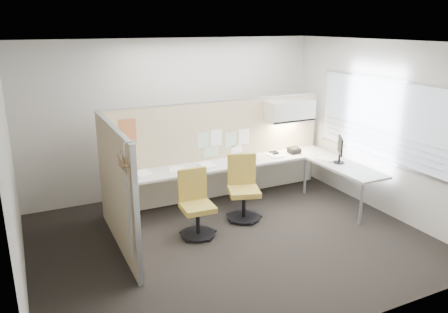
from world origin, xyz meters
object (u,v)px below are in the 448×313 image
chair_right (243,190)px  monitor (340,148)px  desk (249,169)px  phone (294,150)px  chair_left (196,206)px

chair_right → monitor: (1.78, -0.17, 0.52)m
desk → chair_right: 0.68m
desk → chair_right: bearing=-127.4°
desk → monitor: monitor is taller
phone → chair_left: bearing=-158.6°
chair_left → chair_right: bearing=16.3°
desk → monitor: size_ratio=8.75×
monitor → phone: 0.94m
chair_left → phone: bearing=23.7°
chair_left → chair_right: 0.93m
chair_left → monitor: bearing=3.7°
chair_right → monitor: size_ratio=2.24×
monitor → phone: bearing=55.7°
desk → phone: bearing=7.9°
chair_left → monitor: (2.68, 0.05, 0.54)m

